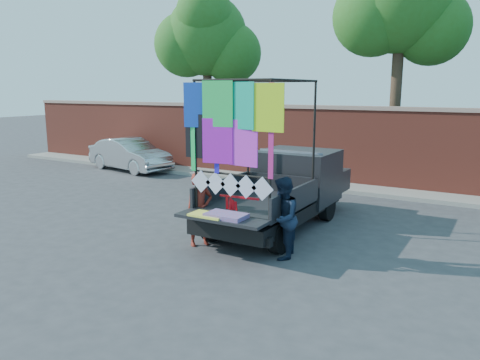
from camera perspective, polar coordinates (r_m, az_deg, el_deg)
The scene contains 10 objects.
ground at distance 9.64m, azimuth 0.83°, elevation -8.02°, with size 90.00×90.00×0.00m, color #38383A.
brick_wall at distance 15.70m, azimuth 13.57°, elevation 4.09°, with size 30.00×0.45×2.61m.
curb at distance 15.24m, azimuth 12.59°, elevation -0.90°, with size 30.00×1.20×0.12m, color gray.
tree_left at distance 19.54m, azimuth -4.14°, elevation 16.82°, with size 4.20×3.30×7.05m.
tree_mid at distance 16.62m, azimuth 19.06°, elevation 19.31°, with size 4.20×3.30×7.73m.
pickup_truck at distance 11.18m, azimuth 5.87°, elevation -0.93°, with size 2.11×5.30×3.33m.
sedan at distance 18.77m, azimuth -13.27°, elevation 3.04°, with size 1.32×3.79×1.25m, color #B4B8BC.
woman at distance 9.52m, azimuth -4.95°, elevation -3.58°, with size 0.55×0.36×1.51m, color maroon.
man at distance 8.80m, azimuth 5.18°, elevation -4.64°, with size 0.76×0.59×1.55m, color #142034.
streamer_bundle at distance 9.12m, azimuth -0.62°, elevation -3.11°, with size 0.84×0.11×0.59m.
Camera 1 is at (4.49, -7.93, 3.16)m, focal length 35.00 mm.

